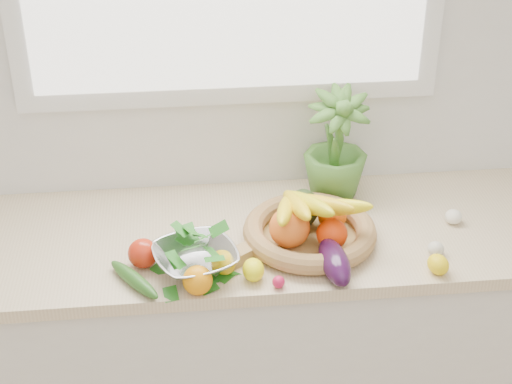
{
  "coord_description": "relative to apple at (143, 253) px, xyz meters",
  "views": [
    {
      "loc": [
        -0.15,
        -0.02,
        2.21
      ],
      "look_at": [
        0.05,
        1.93,
        1.05
      ],
      "focal_mm": 55.0,
      "sensor_mm": 36.0,
      "label": 1
    }
  ],
  "objects": [
    {
      "name": "back_wall",
      "position": [
        0.28,
        0.44,
        0.41
      ],
      "size": [
        4.5,
        0.02,
        2.7
      ],
      "primitive_type": "cube",
      "color": "white",
      "rests_on": "ground"
    },
    {
      "name": "counter_cabinet",
      "position": [
        0.28,
        0.14,
        -0.51
      ],
      "size": [
        2.2,
        0.58,
        0.86
      ],
      "primitive_type": "cube",
      "color": "silver",
      "rests_on": "ground"
    },
    {
      "name": "countertop",
      "position": [
        0.28,
        0.14,
        -0.06
      ],
      "size": [
        2.24,
        0.62,
        0.04
      ],
      "primitive_type": "cube",
      "color": "beige",
      "rests_on": "counter_cabinet"
    },
    {
      "name": "orange_loose",
      "position": [
        0.15,
        -0.14,
        -0.0
      ],
      "size": [
        0.1,
        0.1,
        0.08
      ],
      "primitive_type": "sphere",
      "rotation": [
        0.0,
        0.0,
        -0.32
      ],
      "color": "orange",
      "rests_on": "countertop"
    },
    {
      "name": "lemon_a",
      "position": [
        0.22,
        -0.05,
        -0.01
      ],
      "size": [
        0.09,
        0.1,
        0.07
      ],
      "primitive_type": "ellipsoid",
      "rotation": [
        0.0,
        0.0,
        0.41
      ],
      "color": "gold",
      "rests_on": "countertop"
    },
    {
      "name": "lemon_b",
      "position": [
        0.3,
        -0.09,
        -0.01
      ],
      "size": [
        0.06,
        0.08,
        0.06
      ],
      "primitive_type": "ellipsoid",
      "rotation": [
        0.0,
        0.0,
        0.01
      ],
      "color": "#FFFA0D",
      "rests_on": "countertop"
    },
    {
      "name": "lemon_c",
      "position": [
        0.82,
        -0.12,
        -0.01
      ],
      "size": [
        0.07,
        0.08,
        0.06
      ],
      "primitive_type": "ellipsoid",
      "rotation": [
        0.0,
        0.0,
        0.27
      ],
      "color": "yellow",
      "rests_on": "countertop"
    },
    {
      "name": "apple",
      "position": [
        0.0,
        0.0,
        0.0
      ],
      "size": [
        0.1,
        0.1,
        0.09
      ],
      "primitive_type": "sphere",
      "rotation": [
        0.0,
        0.0,
        0.25
      ],
      "color": "red",
      "rests_on": "countertop"
    },
    {
      "name": "ginger",
      "position": [
        0.26,
        -0.01,
        -0.02
      ],
      "size": [
        0.13,
        0.11,
        0.04
      ],
      "primitive_type": "cube",
      "rotation": [
        0.0,
        0.0,
        0.63
      ],
      "color": "tan",
      "rests_on": "countertop"
    },
    {
      "name": "garlic_a",
      "position": [
        0.41,
        0.11,
        -0.02
      ],
      "size": [
        0.06,
        0.06,
        0.04
      ],
      "primitive_type": "ellipsoid",
      "rotation": [
        0.0,
        0.0,
        -0.24
      ],
      "color": "beige",
      "rests_on": "countertop"
    },
    {
      "name": "garlic_b",
      "position": [
        0.94,
        0.12,
        -0.02
      ],
      "size": [
        0.07,
        0.07,
        0.04
      ],
      "primitive_type": "ellipsoid",
      "rotation": [
        0.0,
        0.0,
        -0.32
      ],
      "color": "white",
      "rests_on": "countertop"
    },
    {
      "name": "garlic_c",
      "position": [
        0.84,
        -0.03,
        -0.02
      ],
      "size": [
        0.05,
        0.05,
        0.04
      ],
      "primitive_type": "ellipsoid",
      "rotation": [
        0.0,
        0.0,
        -0.08
      ],
      "color": "beige",
      "rests_on": "countertop"
    },
    {
      "name": "eggplant",
      "position": [
        0.53,
        -0.09,
        -0.0
      ],
      "size": [
        0.09,
        0.21,
        0.08
      ],
      "primitive_type": "ellipsoid",
      "rotation": [
        0.0,
        0.0,
        0.07
      ],
      "color": "#2D0D31",
      "rests_on": "countertop"
    },
    {
      "name": "cucumber",
      "position": [
        -0.02,
        -0.09,
        -0.02
      ],
      "size": [
        0.16,
        0.2,
        0.04
      ],
      "primitive_type": "ellipsoid",
      "rotation": [
        0.0,
        0.0,
        0.62
      ],
      "color": "#2C581A",
      "rests_on": "countertop"
    },
    {
      "name": "radish",
      "position": [
        0.37,
        -0.14,
        -0.03
      ],
      "size": [
        0.04,
        0.04,
        0.03
      ],
      "primitive_type": "sphere",
      "rotation": [
        0.0,
        0.0,
        0.21
      ],
      "color": "#CB1948",
      "rests_on": "countertop"
    },
    {
      "name": "potted_herb",
      "position": [
        0.61,
        0.32,
        0.15
      ],
      "size": [
        0.21,
        0.21,
        0.36
      ],
      "primitive_type": "imported",
      "rotation": [
        0.0,
        0.0,
        -0.02
      ],
      "color": "#49812F",
      "rests_on": "countertop"
    },
    {
      "name": "fruit_basket",
      "position": [
        0.48,
        0.07,
        0.01
      ],
      "size": [
        0.52,
        0.52,
        0.19
      ],
      "color": "tan",
      "rests_on": "countertop"
    },
    {
      "name": "colander_with_spinach",
      "position": [
        0.15,
        -0.05,
        0.02
      ],
      "size": [
        0.29,
        0.29,
        0.12
      ],
      "color": "silver",
      "rests_on": "countertop"
    }
  ]
}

